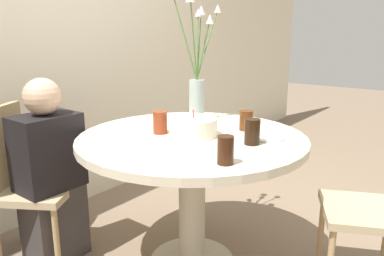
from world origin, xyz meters
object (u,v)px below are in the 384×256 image
Objects in this scene: birthday_cake at (194,127)px; drink_glass_3 at (226,150)px; drink_glass_0 at (246,120)px; drink_glass_1 at (160,122)px; chair_near_front at (23,175)px; chair_left_flank at (384,197)px; flower_vase at (197,74)px; drink_glass_2 at (252,132)px; side_plate at (268,138)px; person_woman at (50,178)px.

drink_glass_3 is (-0.27, -0.37, 0.01)m from birthday_cake.
drink_glass_3 is (-0.53, -0.21, 0.00)m from drink_glass_0.
birthday_cake is 0.18m from drink_glass_1.
chair_near_front is 1.92m from chair_left_flank.
chair_left_flank reaches higher than drink_glass_3.
chair_near_front is at bearing 142.99° from flower_vase.
drink_glass_1 is (-0.07, 0.17, 0.01)m from birthday_cake.
drink_glass_1 is 0.50m from drink_glass_2.
chair_left_flank is 7.60× the size of drink_glass_3.
chair_near_front is at bearing 121.80° from birthday_cake.
side_plate is 0.20m from drink_glass_0.
chair_near_front is 1.30m from drink_glass_0.
flower_vase is 0.43m from drink_glass_0.
flower_vase reaches higher than person_woman.
flower_vase is at bearing -33.26° from person_woman.
drink_glass_0 is at bearing 64.31° from side_plate.
chair_left_flank is 3.60× the size of birthday_cake.
drink_glass_0 is 0.10× the size of person_woman.
drink_glass_3 is 1.12m from person_woman.
person_woman is (-0.69, 0.85, -0.32)m from drink_glass_0.
chair_near_front is 1.00× the size of chair_left_flank.
chair_left_flank is at bearing -55.51° from drink_glass_2.
chair_left_flank is (0.93, -1.68, 0.00)m from chair_near_front.
chair_near_front is 0.85× the size of person_woman.
drink_glass_3 is (-0.69, 0.49, 0.32)m from chair_left_flank.
drink_glass_0 reaches higher than side_plate.
drink_glass_0 is at bearing -103.64° from chair_left_flank.
drink_glass_2 is at bearing -81.56° from birthday_cake.
flower_vase is 6.26× the size of drink_glass_2.
birthday_cake is (-0.42, 0.86, 0.31)m from chair_left_flank.
chair_near_front is 1.16m from flower_vase.
birthday_cake reaches higher than drink_glass_3.
chair_left_flank is 1.18m from drink_glass_1.
chair_near_front is 7.50× the size of drink_glass_1.
flower_vase is 0.62m from side_plate.
flower_vase is at bearing 5.92° from drink_glass_1.
chair_left_flank is 7.21× the size of drink_glass_2.
drink_glass_3 is (-0.31, -0.05, -0.00)m from drink_glass_2.
drink_glass_2 is at bearing -144.19° from drink_glass_0.
chair_left_flank is 0.63m from side_plate.
person_woman is at bearing 146.74° from flower_vase.
chair_left_flank is 7.50× the size of drink_glass_1.
chair_near_front is at bearing 123.77° from drink_glass_1.
drink_glass_2 is 1.16m from person_woman.
side_plate is 1.42× the size of drink_glass_3.
drink_glass_1 is at bearing 113.30° from birthday_cake.
flower_vase is at bearing 34.14° from birthday_cake.
drink_glass_1 is at bearing -174.08° from flower_vase.
chair_near_front is 3.60× the size of birthday_cake.
person_woman is at bearing 120.73° from side_plate.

